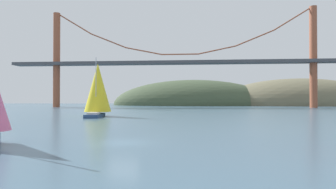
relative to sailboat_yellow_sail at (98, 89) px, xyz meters
The scene contains 5 objects.
ground_plane 37.19m from the sailboat_yellow_sail, 68.14° to the right, with size 360.00×360.00×0.00m, color #426075.
headland_right 125.04m from the sailboat_yellow_sail, 53.85° to the left, with size 86.89×44.00×27.95m, color #6B664C.
headland_center 102.73m from the sailboat_yellow_sail, 79.50° to the left, with size 86.50×44.00×27.10m, color #425138.
suspension_bridge 63.80m from the sailboat_yellow_sail, 77.32° to the left, with size 139.88×6.00×39.77m.
sailboat_yellow_sail is the anchor object (origin of this frame).
Camera 1 is at (5.80, -23.78, 3.64)m, focal length 31.48 mm.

